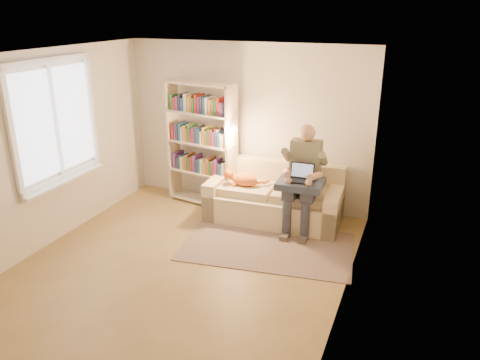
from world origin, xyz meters
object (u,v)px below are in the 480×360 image
at_px(person, 303,173).
at_px(laptop, 304,176).
at_px(cat, 242,179).
at_px(bookshelf, 201,139).
at_px(sofa, 275,200).

bearing_deg(person, laptop, -74.54).
xyz_separation_m(person, cat, (-0.94, -0.02, -0.21)).
bearing_deg(bookshelf, person, 0.65).
bearing_deg(laptop, sofa, 148.27).
bearing_deg(sofa, laptop, -31.73).
distance_m(sofa, cat, 0.60).
relative_size(laptop, bookshelf, 0.17).
distance_m(person, bookshelf, 1.80).
bearing_deg(bookshelf, sofa, 3.20).
bearing_deg(laptop, cat, 169.81).
bearing_deg(bookshelf, cat, -10.43).
xyz_separation_m(sofa, person, (0.46, -0.13, 0.54)).
bearing_deg(person, sofa, 161.10).
bearing_deg(laptop, bookshelf, 163.83).
xyz_separation_m(laptop, bookshelf, (-1.80, 0.44, 0.25)).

